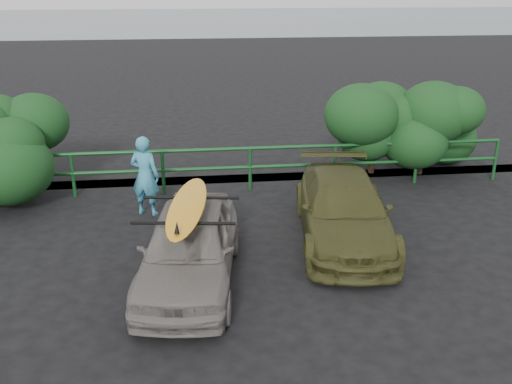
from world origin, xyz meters
The scene contains 9 objects.
ground centered at (0.00, 0.00, 0.00)m, with size 80.00×80.00×0.00m, color black.
ocean centered at (0.00, 60.00, 0.00)m, with size 200.00×200.00×0.00m, color slate.
guardrail centered at (0.00, 5.00, 0.52)m, with size 14.00×0.08×1.04m, color #154A1F, non-canonical shape.
shrub_right centered at (5.00, 5.50, 1.03)m, with size 3.20×2.40×2.05m, color #174019, non-canonical shape.
sedan centered at (-0.43, 0.81, 0.62)m, with size 1.48×3.67×1.25m, color slate.
olive_vehicle centered at (2.46, 2.15, 0.59)m, with size 1.65×4.05×1.18m, color #3F3F1C.
man centered at (-1.30, 3.79, 0.84)m, with size 0.62×0.40×1.69m, color teal.
roof_rack centered at (-0.43, 0.81, 1.28)m, with size 1.55×1.09×0.05m, color black, non-canonical shape.
surfboard centered at (-0.43, 0.81, 1.34)m, with size 0.54×2.61×0.08m, color orange.
Camera 1 is at (-0.31, -7.46, 4.68)m, focal length 40.00 mm.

